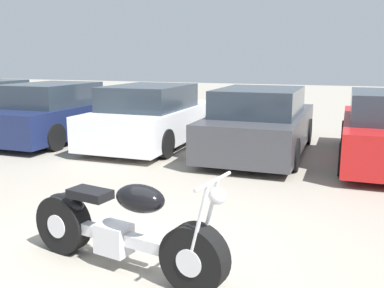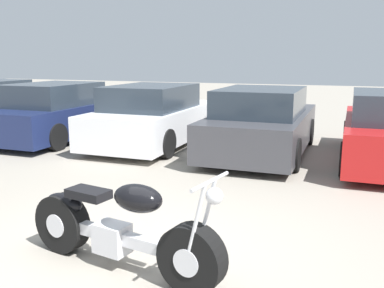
# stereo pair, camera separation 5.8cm
# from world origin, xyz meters

# --- Properties ---
(ground_plane) EXTENTS (60.00, 60.00, 0.00)m
(ground_plane) POSITION_xyz_m (0.00, 0.00, 0.00)
(ground_plane) COLOR gray
(motorcycle) EXTENTS (2.25, 0.84, 1.07)m
(motorcycle) POSITION_xyz_m (0.07, -0.26, 0.41)
(motorcycle) COLOR black
(motorcycle) RESTS_ON ground_plane
(parked_car_navy) EXTENTS (1.93, 4.33, 1.43)m
(parked_car_navy) POSITION_xyz_m (-4.91, 5.34, 0.66)
(parked_car_navy) COLOR #19234C
(parked_car_navy) RESTS_ON ground_plane
(parked_car_white) EXTENTS (1.93, 4.33, 1.43)m
(parked_car_white) POSITION_xyz_m (-2.28, 5.53, 0.66)
(parked_car_white) COLOR white
(parked_car_white) RESTS_ON ground_plane
(parked_car_dark_grey) EXTENTS (1.93, 4.33, 1.43)m
(parked_car_dark_grey) POSITION_xyz_m (0.34, 5.39, 0.66)
(parked_car_dark_grey) COLOR #3D3D42
(parked_car_dark_grey) RESTS_ON ground_plane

